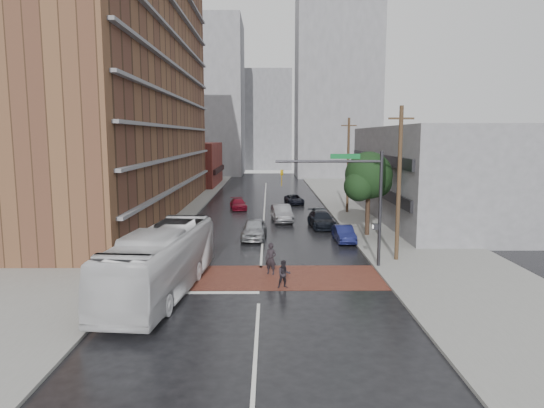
{
  "coord_description": "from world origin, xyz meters",
  "views": [
    {
      "loc": [
        0.51,
        -26.67,
        8.09
      ],
      "look_at": [
        0.72,
        6.13,
        3.5
      ],
      "focal_mm": 32.0,
      "sensor_mm": 36.0,
      "label": 1
    }
  ],
  "objects_px": {
    "car_travel_a": "(254,229)",
    "suv_travel": "(294,199)",
    "pedestrian_b": "(284,274)",
    "car_travel_c": "(238,204)",
    "car_parked_near": "(344,234)",
    "transit_bus": "(161,261)",
    "car_parked_far": "(320,213)",
    "car_parked_mid": "(321,220)",
    "pedestrian_a": "(271,259)",
    "car_travel_b": "(282,213)"
  },
  "relations": [
    {
      "from": "pedestrian_a",
      "to": "car_parked_far",
      "type": "xyz_separation_m",
      "value": [
        4.86,
        18.89,
        -0.31
      ]
    },
    {
      "from": "suv_travel",
      "to": "car_parked_far",
      "type": "distance_m",
      "value": 11.19
    },
    {
      "from": "car_travel_a",
      "to": "suv_travel",
      "type": "bearing_deg",
      "value": 81.08
    },
    {
      "from": "car_parked_far",
      "to": "transit_bus",
      "type": "bearing_deg",
      "value": -116.14
    },
    {
      "from": "transit_bus",
      "to": "car_travel_b",
      "type": "distance_m",
      "value": 22.4
    },
    {
      "from": "pedestrian_b",
      "to": "car_travel_b",
      "type": "bearing_deg",
      "value": 78.88
    },
    {
      "from": "suv_travel",
      "to": "car_parked_mid",
      "type": "height_order",
      "value": "car_parked_mid"
    },
    {
      "from": "car_travel_a",
      "to": "suv_travel",
      "type": "height_order",
      "value": "car_travel_a"
    },
    {
      "from": "pedestrian_b",
      "to": "pedestrian_a",
      "type": "bearing_deg",
      "value": 95.12
    },
    {
      "from": "car_travel_a",
      "to": "car_parked_far",
      "type": "relative_size",
      "value": 1.26
    },
    {
      "from": "car_travel_c",
      "to": "car_travel_b",
      "type": "bearing_deg",
      "value": -69.12
    },
    {
      "from": "car_travel_c",
      "to": "car_parked_near",
      "type": "relative_size",
      "value": 1.07
    },
    {
      "from": "pedestrian_b",
      "to": "car_parked_near",
      "type": "distance_m",
      "value": 12.53
    },
    {
      "from": "pedestrian_a",
      "to": "car_parked_mid",
      "type": "xyz_separation_m",
      "value": [
        4.58,
        14.9,
        -0.23
      ]
    },
    {
      "from": "car_travel_c",
      "to": "suv_travel",
      "type": "bearing_deg",
      "value": 22.86
    },
    {
      "from": "pedestrian_b",
      "to": "car_parked_far",
      "type": "distance_m",
      "value": 21.89
    },
    {
      "from": "pedestrian_a",
      "to": "suv_travel",
      "type": "distance_m",
      "value": 30.06
    },
    {
      "from": "pedestrian_b",
      "to": "car_travel_b",
      "type": "height_order",
      "value": "car_travel_b"
    },
    {
      "from": "transit_bus",
      "to": "car_travel_c",
      "type": "height_order",
      "value": "transit_bus"
    },
    {
      "from": "car_travel_b",
      "to": "car_parked_far",
      "type": "height_order",
      "value": "car_travel_b"
    },
    {
      "from": "pedestrian_a",
      "to": "car_travel_a",
      "type": "distance_m",
      "value": 10.15
    },
    {
      "from": "pedestrian_a",
      "to": "car_travel_c",
      "type": "distance_m",
      "value": 26.03
    },
    {
      "from": "car_parked_mid",
      "to": "pedestrian_a",
      "type": "bearing_deg",
      "value": -112.13
    },
    {
      "from": "car_travel_c",
      "to": "suv_travel",
      "type": "distance_m",
      "value": 7.68
    },
    {
      "from": "pedestrian_b",
      "to": "car_travel_c",
      "type": "relative_size",
      "value": 0.37
    },
    {
      "from": "car_parked_mid",
      "to": "car_parked_far",
      "type": "bearing_deg",
      "value": 80.95
    },
    {
      "from": "pedestrian_a",
      "to": "car_travel_b",
      "type": "relative_size",
      "value": 0.39
    },
    {
      "from": "transit_bus",
      "to": "suv_travel",
      "type": "xyz_separation_m",
      "value": [
        8.6,
        33.34,
        -1.13
      ]
    },
    {
      "from": "pedestrian_a",
      "to": "suv_travel",
      "type": "xyz_separation_m",
      "value": [
        2.94,
        29.92,
        -0.38
      ]
    },
    {
      "from": "car_travel_a",
      "to": "car_parked_far",
      "type": "xyz_separation_m",
      "value": [
        6.15,
        8.82,
        -0.16
      ]
    },
    {
      "from": "car_travel_c",
      "to": "car_parked_far",
      "type": "relative_size",
      "value": 1.1
    },
    {
      "from": "car_travel_b",
      "to": "suv_travel",
      "type": "bearing_deg",
      "value": 75.21
    },
    {
      "from": "pedestrian_a",
      "to": "pedestrian_b",
      "type": "distance_m",
      "value": 2.7
    },
    {
      "from": "car_parked_far",
      "to": "pedestrian_b",
      "type": "bearing_deg",
      "value": -101.84
    },
    {
      "from": "suv_travel",
      "to": "car_parked_far",
      "type": "xyz_separation_m",
      "value": [
        1.93,
        -11.03,
        0.07
      ]
    },
    {
      "from": "car_parked_far",
      "to": "suv_travel",
      "type": "bearing_deg",
      "value": 99.05
    },
    {
      "from": "car_parked_near",
      "to": "car_parked_mid",
      "type": "distance_m",
      "value": 6.1
    },
    {
      "from": "car_travel_b",
      "to": "car_parked_mid",
      "type": "xyz_separation_m",
      "value": [
        3.47,
        -3.02,
        -0.09
      ]
    },
    {
      "from": "transit_bus",
      "to": "car_parked_far",
      "type": "bearing_deg",
      "value": 70.49
    },
    {
      "from": "car_travel_b",
      "to": "suv_travel",
      "type": "height_order",
      "value": "car_travel_b"
    },
    {
      "from": "pedestrian_a",
      "to": "car_travel_b",
      "type": "distance_m",
      "value": 17.95
    },
    {
      "from": "car_parked_far",
      "to": "car_travel_b",
      "type": "bearing_deg",
      "value": -166.29
    },
    {
      "from": "car_travel_b",
      "to": "car_parked_mid",
      "type": "distance_m",
      "value": 4.6
    },
    {
      "from": "pedestrian_b",
      "to": "car_travel_a",
      "type": "relative_size",
      "value": 0.33
    },
    {
      "from": "transit_bus",
      "to": "pedestrian_a",
      "type": "relative_size",
      "value": 6.47
    },
    {
      "from": "suv_travel",
      "to": "car_parked_far",
      "type": "bearing_deg",
      "value": -89.0
    },
    {
      "from": "pedestrian_a",
      "to": "pedestrian_b",
      "type": "relative_size",
      "value": 1.23
    },
    {
      "from": "suv_travel",
      "to": "car_travel_a",
      "type": "bearing_deg",
      "value": -110.92
    },
    {
      "from": "pedestrian_a",
      "to": "car_parked_far",
      "type": "distance_m",
      "value": 19.51
    },
    {
      "from": "transit_bus",
      "to": "car_parked_near",
      "type": "relative_size",
      "value": 3.19
    }
  ]
}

